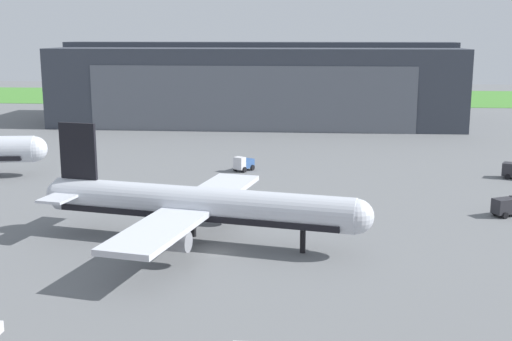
# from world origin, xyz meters

# --- Properties ---
(ground_plane) EXTENTS (440.00, 440.00, 0.00)m
(ground_plane) POSITION_xyz_m (0.00, 0.00, 0.00)
(ground_plane) COLOR slate
(grass_field_strip) EXTENTS (440.00, 56.00, 0.08)m
(grass_field_strip) POSITION_xyz_m (0.00, 159.37, 0.04)
(grass_field_strip) COLOR #468733
(grass_field_strip) RESTS_ON ground_plane
(maintenance_hangar) EXTENTS (92.65, 36.01, 18.93)m
(maintenance_hangar) POSITION_xyz_m (-3.88, 97.65, 9.01)
(maintenance_hangar) COLOR #383D47
(maintenance_hangar) RESTS_ON ground_plane
(airliner_near_left) EXTENTS (34.71, 31.40, 11.93)m
(airliner_near_left) POSITION_xyz_m (-2.06, 2.52, 3.97)
(airliner_near_left) COLOR silver
(airliner_near_left) RESTS_ON ground_plane
(baggage_tug) EXTENTS (4.16, 3.21, 2.23)m
(baggage_tug) POSITION_xyz_m (32.64, 15.71, 1.24)
(baggage_tug) COLOR #2D2D33
(baggage_tug) RESTS_ON ground_plane
(fuel_bowser) EXTENTS (3.29, 3.77, 2.34)m
(fuel_bowser) POSITION_xyz_m (-1.23, 38.70, 1.15)
(fuel_bowser) COLOR silver
(fuel_bowser) RESTS_ON ground_plane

